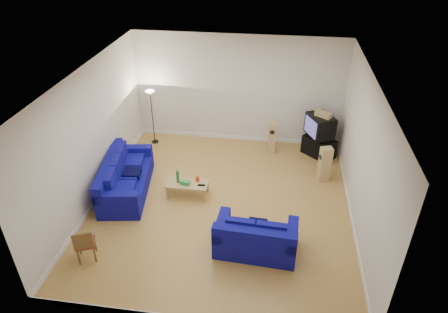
# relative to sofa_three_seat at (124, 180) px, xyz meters

# --- Properties ---
(room) EXTENTS (6.01, 6.51, 3.21)m
(room) POSITION_rel_sofa_three_seat_xyz_m (2.46, -0.19, 1.21)
(room) COLOR olive
(room) RESTS_ON ground
(sofa_three_seat) EXTENTS (1.33, 2.42, 0.89)m
(sofa_three_seat) POSITION_rel_sofa_three_seat_xyz_m (0.00, 0.00, 0.00)
(sofa_three_seat) COLOR #090769
(sofa_three_seat) RESTS_ON ground
(sofa_loveseat) EXTENTS (1.69, 1.01, 0.82)m
(sofa_loveseat) POSITION_rel_sofa_three_seat_xyz_m (3.37, -1.61, -0.02)
(sofa_loveseat) COLOR #090769
(sofa_loveseat) RESTS_ON ground
(coffee_table) EXTENTS (1.01, 0.51, 0.37)m
(coffee_table) POSITION_rel_sofa_three_seat_xyz_m (1.58, 0.06, -0.01)
(coffee_table) COLOR tan
(coffee_table) RESTS_ON ground
(bottle) EXTENTS (0.08, 0.08, 0.32)m
(bottle) POSITION_rel_sofa_three_seat_xyz_m (1.36, 0.05, 0.20)
(bottle) COLOR #197233
(bottle) RESTS_ON coffee_table
(tissue_box) EXTENTS (0.24, 0.17, 0.09)m
(tissue_box) POSITION_rel_sofa_three_seat_xyz_m (1.55, -0.01, 0.08)
(tissue_box) COLOR green
(tissue_box) RESTS_ON coffee_table
(red_canister) EXTENTS (0.11, 0.11, 0.13)m
(red_canister) POSITION_rel_sofa_three_seat_xyz_m (1.81, 0.17, 0.10)
(red_canister) COLOR red
(red_canister) RESTS_ON coffee_table
(remote) EXTENTS (0.18, 0.07, 0.02)m
(remote) POSITION_rel_sofa_three_seat_xyz_m (1.94, -0.00, 0.05)
(remote) COLOR black
(remote) RESTS_ON coffee_table
(tv_stand) EXTENTS (1.00, 0.97, 0.55)m
(tv_stand) POSITION_rel_sofa_three_seat_xyz_m (4.86, 2.45, -0.06)
(tv_stand) COLOR black
(tv_stand) RESTS_ON ground
(av_receiver) EXTENTS (0.48, 0.49, 0.09)m
(av_receiver) POSITION_rel_sofa_three_seat_xyz_m (4.88, 2.50, 0.26)
(av_receiver) COLOR black
(av_receiver) RESTS_ON tv_stand
(television) EXTENTS (0.84, 0.94, 0.60)m
(television) POSITION_rel_sofa_three_seat_xyz_m (4.80, 2.46, 0.60)
(television) COLOR black
(television) RESTS_ON av_receiver
(centre_speaker) EXTENTS (0.47, 0.40, 0.16)m
(centre_speaker) POSITION_rel_sofa_three_seat_xyz_m (4.85, 2.41, 0.98)
(centre_speaker) COLOR tan
(centre_speaker) RESTS_ON television
(speaker_left) EXTENTS (0.22, 0.29, 0.94)m
(speaker_left) POSITION_rel_sofa_three_seat_xyz_m (3.52, 2.48, 0.14)
(speaker_left) COLOR tan
(speaker_left) RESTS_ON ground
(speaker_right) EXTENTS (0.34, 0.30, 0.96)m
(speaker_right) POSITION_rel_sofa_three_seat_xyz_m (4.91, 1.20, 0.15)
(speaker_right) COLOR tan
(speaker_right) RESTS_ON ground
(floor_lamp) EXTENTS (0.28, 0.28, 1.65)m
(floor_lamp) POSITION_rel_sofa_three_seat_xyz_m (0.01, 2.51, 1.04)
(floor_lamp) COLOR black
(floor_lamp) RESTS_ON ground
(dining_chair) EXTENTS (0.49, 0.49, 0.79)m
(dining_chair) POSITION_rel_sofa_three_seat_xyz_m (0.07, -2.32, 0.11)
(dining_chair) COLOR brown
(dining_chair) RESTS_ON ground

